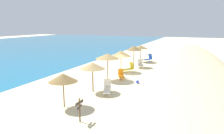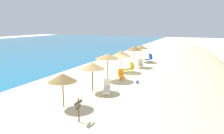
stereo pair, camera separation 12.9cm
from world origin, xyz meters
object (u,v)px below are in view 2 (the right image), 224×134
at_px(lounge_chair_0, 141,64).
at_px(lounge_chair_3, 107,88).
at_px(lounge_chair_1, 129,68).
at_px(wooden_signpost, 79,108).
at_px(beach_ball, 137,82).
at_px(beach_umbrella_3, 121,53).
at_px(beach_umbrella_4, 134,48).
at_px(beach_umbrella_0, 62,78).
at_px(beach_umbrella_1, 92,66).
at_px(beach_umbrella_5, 141,47).
at_px(lounge_chair_2, 149,58).
at_px(beach_umbrella_2, 108,56).
at_px(lounge_chair_4, 121,75).

xyz_separation_m(lounge_chair_0, lounge_chair_3, (-12.00, -0.31, 0.03)).
xyz_separation_m(lounge_chair_1, lounge_chair_3, (-8.84, -0.96, -0.01)).
height_order(wooden_signpost, beach_ball, wooden_signpost).
relative_size(beach_umbrella_3, beach_umbrella_4, 0.90).
xyz_separation_m(beach_umbrella_0, wooden_signpost, (-1.68, -2.32, -1.25)).
height_order(beach_umbrella_3, lounge_chair_1, beach_umbrella_3).
height_order(beach_umbrella_1, beach_ball, beach_umbrella_1).
relative_size(lounge_chair_3, wooden_signpost, 1.20).
bearing_deg(beach_ball, beach_umbrella_0, 158.75).
relative_size(lounge_chair_1, lounge_chair_3, 0.89).
distance_m(beach_umbrella_3, beach_umbrella_5, 8.02).
bearing_deg(beach_umbrella_5, lounge_chair_3, -174.63).
bearing_deg(lounge_chair_3, beach_umbrella_3, -98.21).
bearing_deg(wooden_signpost, beach_umbrella_1, 20.87).
bearing_deg(lounge_chair_2, beach_umbrella_3, 104.65).
relative_size(beach_umbrella_2, lounge_chair_2, 1.63).
bearing_deg(lounge_chair_3, beach_umbrella_0, 46.33).
relative_size(beach_umbrella_3, wooden_signpost, 1.76).
distance_m(beach_umbrella_1, lounge_chair_0, 12.09).
height_order(beach_umbrella_4, lounge_chair_1, beach_umbrella_4).
height_order(lounge_chair_1, lounge_chair_3, lounge_chair_3).
relative_size(beach_umbrella_1, lounge_chair_2, 1.50).
height_order(beach_umbrella_1, beach_umbrella_4, beach_umbrella_4).
bearing_deg(wooden_signpost, beach_umbrella_4, 7.29).
height_order(beach_umbrella_0, lounge_chair_4, beach_umbrella_0).
relative_size(beach_umbrella_4, wooden_signpost, 1.95).
bearing_deg(lounge_chair_2, lounge_chair_4, 112.55).
xyz_separation_m(beach_umbrella_3, lounge_chair_4, (-3.15, -1.20, -1.90)).
distance_m(beach_umbrella_0, beach_ball, 8.88).
relative_size(lounge_chair_4, wooden_signpost, 1.00).
relative_size(beach_umbrella_3, lounge_chair_0, 1.54).
relative_size(lounge_chair_2, wooden_signpost, 1.14).
distance_m(beach_umbrella_1, lounge_chair_1, 8.93).
distance_m(beach_umbrella_1, lounge_chair_2, 17.45).
distance_m(beach_umbrella_2, beach_umbrella_5, 12.19).
distance_m(beach_umbrella_4, lounge_chair_2, 5.75).
xyz_separation_m(beach_umbrella_5, beach_ball, (-12.31, -3.04, -2.19)).
relative_size(lounge_chair_4, beach_ball, 4.52).
relative_size(beach_umbrella_0, wooden_signpost, 1.63).
xyz_separation_m(beach_umbrella_2, lounge_chair_1, (4.55, -0.88, -2.05)).
bearing_deg(beach_ball, beach_umbrella_3, 38.07).
distance_m(beach_umbrella_0, lounge_chair_0, 16.03).
height_order(beach_umbrella_0, lounge_chair_3, beach_umbrella_0).
relative_size(beach_umbrella_0, lounge_chair_2, 1.42).
xyz_separation_m(beach_umbrella_1, lounge_chair_0, (11.89, -1.10, -1.85)).
distance_m(lounge_chair_1, wooden_signpost, 14.51).
xyz_separation_m(beach_umbrella_1, beach_umbrella_5, (16.38, 0.14, 0.04)).
height_order(lounge_chair_0, lounge_chair_3, lounge_chair_3).
bearing_deg(beach_umbrella_1, beach_umbrella_3, 3.19).
height_order(lounge_chair_1, wooden_signpost, wooden_signpost).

